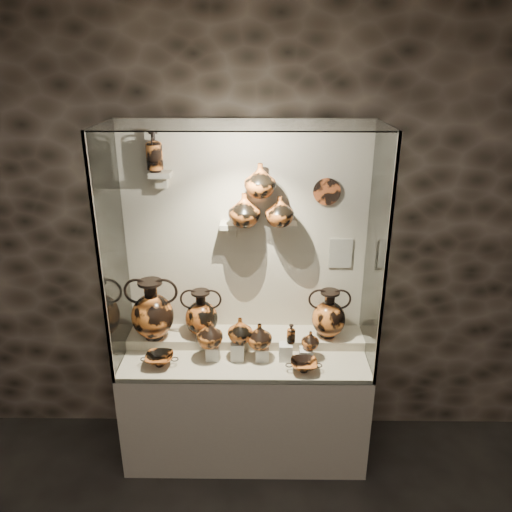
{
  "coord_description": "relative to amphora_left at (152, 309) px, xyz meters",
  "views": [
    {
      "loc": [
        0.11,
        -0.8,
        2.75
      ],
      "look_at": [
        0.08,
        2.23,
        1.55
      ],
      "focal_mm": 35.0,
      "sensor_mm": 36.0,
      "label": 1
    }
  ],
  "objects": [
    {
      "name": "glass_front",
      "position": [
        0.65,
        -0.41,
        0.48
      ],
      "size": [
        1.7,
        0.01,
        1.6
      ],
      "primitive_type": "cube",
      "color": "white",
      "rests_on": "plinth"
    },
    {
      "name": "pedestal_c",
      "position": [
        0.77,
        -0.16,
        -0.25
      ],
      "size": [
        0.09,
        0.09,
        0.09
      ],
      "primitive_type": "cube",
      "color": "silver",
      "rests_on": "front_tier"
    },
    {
      "name": "lekythos_tall",
      "position": [
        0.07,
        0.12,
        1.09
      ],
      "size": [
        0.15,
        0.15,
        0.29
      ],
      "primitive_type": null,
      "rotation": [
        0.0,
        0.0,
        -0.34
      ],
      "color": "orange",
      "rests_on": "bracket_ul"
    },
    {
      "name": "amphora_mid",
      "position": [
        0.34,
        0.04,
        -0.05
      ],
      "size": [
        0.32,
        0.32,
        0.35
      ],
      "primitive_type": null,
      "rotation": [
        0.0,
        0.0,
        -0.14
      ],
      "color": "#B3571F",
      "rests_on": "rear_tier"
    },
    {
      "name": "bracket_cb",
      "position": [
        0.75,
        0.13,
        0.78
      ],
      "size": [
        0.1,
        0.12,
        0.04
      ],
      "primitive_type": "cube",
      "color": "#C1B59B",
      "rests_on": "back_panel"
    },
    {
      "name": "lekythos_small",
      "position": [
        0.97,
        -0.15,
        -0.09
      ],
      "size": [
        0.09,
        0.09,
        0.16
      ],
      "primitive_type": null,
      "rotation": [
        0.0,
        0.0,
        -0.34
      ],
      "color": "#B3571F",
      "rests_on": "pedestal_d"
    },
    {
      "name": "back_panel",
      "position": [
        0.65,
        0.2,
        0.48
      ],
      "size": [
        1.7,
        0.03,
        1.6
      ],
      "primitive_type": "cube",
      "color": "#C1B59B",
      "rests_on": "plinth"
    },
    {
      "name": "frame_post_right",
      "position": [
        1.49,
        -0.4,
        0.48
      ],
      "size": [
        0.02,
        0.02,
        1.6
      ],
      "primitive_type": "cube",
      "color": "gray",
      "rests_on": "plinth"
    },
    {
      "name": "pedestal_b",
      "position": [
        0.6,
        -0.16,
        -0.23
      ],
      "size": [
        0.09,
        0.09,
        0.13
      ],
      "primitive_type": "cube",
      "color": "silver",
      "rests_on": "front_tier"
    },
    {
      "name": "glass_left",
      "position": [
        -0.2,
        -0.11,
        0.48
      ],
      "size": [
        0.01,
        0.6,
        1.6
      ],
      "primitive_type": "cube",
      "color": "white",
      "rests_on": "plinth"
    },
    {
      "name": "frame_post_left",
      "position": [
        -0.19,
        -0.4,
        0.48
      ],
      "size": [
        0.02,
        0.02,
        1.6
      ],
      "primitive_type": "cube",
      "color": "gray",
      "rests_on": "plinth"
    },
    {
      "name": "ovoid_vase_b",
      "position": [
        0.75,
        0.07,
        0.9
      ],
      "size": [
        0.23,
        0.23,
        0.22
      ],
      "primitive_type": "imported",
      "rotation": [
        0.0,
        0.0,
        -0.09
      ],
      "color": "#B3571F",
      "rests_on": "bracket_cb"
    },
    {
      "name": "bracket_ul",
      "position": [
        0.1,
        0.13,
        0.93
      ],
      "size": [
        0.14,
        0.12,
        0.04
      ],
      "primitive_type": "cube",
      "color": "#C1B59B",
      "rests_on": "back_panel"
    },
    {
      "name": "jug_b",
      "position": [
        0.62,
        -0.15,
        -0.07
      ],
      "size": [
        0.18,
        0.18,
        0.18
      ],
      "primitive_type": "imported",
      "rotation": [
        0.0,
        0.0,
        -0.06
      ],
      "color": "#B3571F",
      "rests_on": "pedestal_b"
    },
    {
      "name": "pedestal_a",
      "position": [
        0.43,
        -0.16,
        -0.24
      ],
      "size": [
        0.09,
        0.09,
        0.1
      ],
      "primitive_type": "cube",
      "color": "silver",
      "rests_on": "front_tier"
    },
    {
      "name": "bracket_ca",
      "position": [
        0.55,
        0.13,
        0.58
      ],
      "size": [
        0.14,
        0.12,
        0.04
      ],
      "primitive_type": "cube",
      "color": "#C1B59B",
      "rests_on": "back_panel"
    },
    {
      "name": "kylix_left",
      "position": [
        0.08,
        -0.25,
        -0.24
      ],
      "size": [
        0.31,
        0.29,
        0.1
      ],
      "primitive_type": null,
      "rotation": [
        0.0,
        0.0,
        0.42
      ],
      "color": "#B3571F",
      "rests_on": "front_tier"
    },
    {
      "name": "plinth",
      "position": [
        0.65,
        -0.11,
        -0.72
      ],
      "size": [
        1.7,
        0.6,
        0.8
      ],
      "primitive_type": "cube",
      "color": "#C1B59B",
      "rests_on": "floor"
    },
    {
      "name": "pedestal_e",
      "position": [
        1.07,
        -0.16,
        -0.25
      ],
      "size": [
        0.09,
        0.09,
        0.08
      ],
      "primitive_type": "cube",
      "color": "silver",
      "rests_on": "front_tier"
    },
    {
      "name": "jug_e",
      "position": [
        1.1,
        -0.15,
        -0.15
      ],
      "size": [
        0.14,
        0.14,
        0.13
      ],
      "primitive_type": "imported",
      "rotation": [
        0.0,
        0.0,
        -0.15
      ],
      "color": "orange",
      "rests_on": "pedestal_e"
    },
    {
      "name": "ovoid_vase_a",
      "position": [
        0.65,
        0.07,
        0.71
      ],
      "size": [
        0.26,
        0.26,
        0.22
      ],
      "primitive_type": "imported",
      "rotation": [
        0.0,
        0.0,
        -0.25
      ],
      "color": "#B3571F",
      "rests_on": "bracket_ca"
    },
    {
      "name": "info_placard",
      "position": [
        1.32,
        0.18,
        0.36
      ],
      "size": [
        0.16,
        0.01,
        0.22
      ],
      "primitive_type": "cube",
      "color": "beige",
      "rests_on": "back_panel"
    },
    {
      "name": "glass_top",
      "position": [
        0.65,
        -0.11,
        1.27
      ],
      "size": [
        1.7,
        0.6,
        0.01
      ],
      "primitive_type": "cube",
      "color": "white",
      "rests_on": "back_panel"
    },
    {
      "name": "wall_plate",
      "position": [
        1.2,
        0.18,
        0.8
      ],
      "size": [
        0.18,
        0.02,
        0.18
      ],
      "primitive_type": "cylinder",
      "rotation": [
        1.57,
        0.0,
        0.0
      ],
      "color": "#BF5425",
      "rests_on": "back_panel"
    },
    {
      "name": "wall_back",
      "position": [
        0.65,
        0.21,
        0.48
      ],
      "size": [
        5.0,
        0.02,
        3.2
      ],
      "primitive_type": "cube",
      "color": "black",
      "rests_on": "ground"
    },
    {
      "name": "kylix_right",
      "position": [
        1.05,
        -0.3,
        -0.25
      ],
      "size": [
        0.23,
        0.2,
        0.09
      ],
      "primitive_type": null,
      "rotation": [
        0.0,
        0.0,
        -0.01
      ],
      "color": "orange",
      "rests_on": "front_tier"
    },
    {
      "name": "amphora_left",
      "position": [
        0.0,
        0.0,
        0.0
      ],
      "size": [
        0.4,
        0.4,
        0.45
      ],
      "primitive_type": null,
      "rotation": [
        0.0,
        0.0,
        -0.13
      ],
      "color": "orange",
      "rests_on": "rear_tier"
    },
    {
      "name": "glass_right",
      "position": [
        1.5,
        -0.11,
        0.48
      ],
      "size": [
        0.01,
        0.6,
        1.6
      ],
      "primitive_type": "cube",
      "color": "white",
      "rests_on": "plinth"
    },
    {
      "name": "pedestal_d",
      "position": [
        0.93,
        -0.16,
        -0.23
      ],
      "size": [
        0.09,
        0.09,
        0.12
      ],
      "primitive_type": "cube",
      "color": "silver",
      "rests_on": "front_tier"
    },
    {
      "name": "rear_tier",
      "position": [
        0.65,
        0.06,
        -0.27
      ],
      "size": [
        1.7,
        0.25,
        0.1
      ],
      "primitive_type": "cube",
      "color": "#C0B094",
      "rests_on": "plinth"
    },
    {
      "name": "front_tier",
      "position": [
        0.65,
        -0.11,
        -0.31
      ],
      "size": [
        1.68,
        0.58,
        0.03
      ],
      "primitive_type": "cube",
      "color": "#C0B094",
      "rests_on": "plinth"
    },
    {
      "name": "ovoid_vase_c",
      "position": [
        0.88,
        0.08,
        0.7
      ],
      "size": [
        0.23,
        0.23,
        0.2
      ],
      "primitive_type": "imported",
      "rotation": [
        0.0,
        0.0,
        0.22
      ],
      "color": "#B3571F",
      "rests_on": "bracket_cc"
    },
    {
      "name": "amphora_right",
      "position": [
        1.24,
        0.04,
        -0.04
      ],
      "size": [
        0.36,
        0.36,
        0.36
      ],
      "primitive_type": null,
      "rotation": [
        0.0,
        0.0,
        -0.32
      ],
      "color": "orange",
      "rests_on": "rear_tier"
    },
    {
      "name": "jug_a",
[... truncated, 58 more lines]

